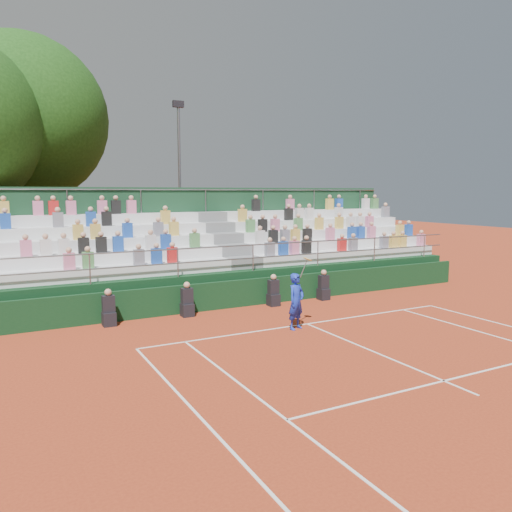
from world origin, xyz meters
TOP-DOWN VIEW (x-y plane):
  - ground at (0.00, 0.00)m, footprint 90.00×90.00m
  - courtside_wall at (0.00, 3.20)m, footprint 20.00×0.15m
  - line_officials at (-1.44, 2.75)m, footprint 8.64×0.40m
  - grandstand at (-0.00, 6.43)m, footprint 20.00×5.20m
  - tennis_player at (-0.62, -0.31)m, footprint 0.90×0.61m
  - tree_east at (-7.18, 13.87)m, footprint 8.00×8.00m
  - floodlight_mast at (0.58, 13.63)m, footprint 0.60×0.25m

SIDE VIEW (x-z plane):
  - ground at x=0.00m, z-range 0.00..0.00m
  - line_officials at x=-1.44m, z-range -0.12..1.07m
  - courtside_wall at x=0.00m, z-range 0.00..1.00m
  - tennis_player at x=-0.62m, z-range -0.24..1.98m
  - grandstand at x=0.00m, z-range -1.12..3.28m
  - floodlight_mast at x=0.58m, z-range 0.69..9.79m
  - tree_east at x=-7.18m, z-range 1.81..13.46m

